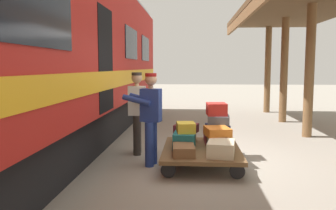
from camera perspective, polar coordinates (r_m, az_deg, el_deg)
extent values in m
plane|color=gray|center=(7.01, 7.88, -8.87)|extent=(60.00, 60.00, 0.00)
cylinder|color=brown|center=(14.59, 15.87, 5.52)|extent=(0.24, 0.24, 3.40)
cylinder|color=brown|center=(12.14, 18.31, 5.35)|extent=(0.24, 0.24, 3.40)
cylinder|color=brown|center=(9.73, 21.97, 5.08)|extent=(0.24, 0.24, 3.40)
cube|color=#B21E19|center=(7.48, -21.51, 9.88)|extent=(3.00, 16.51, 2.90)
cube|color=black|center=(7.58, -20.94, -4.58)|extent=(2.55, 15.68, 0.90)
cube|color=gold|center=(6.96, -9.91, 3.93)|extent=(0.03, 16.18, 0.36)
cube|color=black|center=(12.65, -3.66, 9.07)|extent=(0.02, 1.82, 0.84)
cube|color=black|center=(9.80, -5.92, 9.89)|extent=(0.02, 1.82, 0.84)
cube|color=black|center=(4.25, -19.78, 14.43)|extent=(0.02, 1.82, 0.84)
cube|color=black|center=(6.97, -10.46, 7.21)|extent=(0.12, 1.10, 2.00)
cube|color=brown|center=(6.59, 5.44, -7.24)|extent=(1.40, 1.97, 0.07)
cylinder|color=black|center=(5.91, 11.16, -10.52)|extent=(0.25, 0.05, 0.25)
cylinder|color=black|center=(5.88, 0.05, -10.50)|extent=(0.25, 0.05, 0.25)
cylinder|color=black|center=(7.42, 9.64, -7.04)|extent=(0.25, 0.05, 0.25)
cylinder|color=black|center=(7.40, 0.88, -7.00)|extent=(0.25, 0.05, 0.25)
cube|color=maroon|center=(7.10, 7.90, -5.16)|extent=(0.51, 0.59, 0.20)
cube|color=tan|center=(7.09, 2.77, -5.19)|extent=(0.45, 0.67, 0.19)
cube|color=beige|center=(6.04, 8.60, -6.98)|extent=(0.52, 0.66, 0.25)
cube|color=brown|center=(6.03, 2.56, -7.31)|extent=(0.40, 0.60, 0.17)
cube|color=#9EA0A5|center=(6.57, 8.22, -6.01)|extent=(0.42, 0.58, 0.22)
cube|color=#1E666B|center=(6.55, 2.68, -5.72)|extent=(0.42, 0.56, 0.28)
cube|color=gold|center=(6.53, 2.91, -3.66)|extent=(0.37, 0.44, 0.18)
cube|color=navy|center=(7.04, 8.03, -3.76)|extent=(0.48, 0.48, 0.16)
cube|color=#CC6B23|center=(6.55, 8.01, -4.32)|extent=(0.51, 0.60, 0.17)
cube|color=#4C515B|center=(7.04, 8.18, -2.38)|extent=(0.44, 0.51, 0.17)
cube|color=#AD231E|center=(7.04, 7.90, -0.67)|extent=(0.40, 0.47, 0.24)
cube|color=maroon|center=(7.04, 3.00, -3.80)|extent=(0.52, 0.53, 0.17)
cylinder|color=navy|center=(6.62, -2.47, -6.05)|extent=(0.16, 0.16, 0.82)
cylinder|color=navy|center=(6.44, -3.05, -6.41)|extent=(0.16, 0.16, 0.82)
cube|color=navy|center=(6.42, -2.79, -0.02)|extent=(0.40, 0.29, 0.60)
cylinder|color=tan|center=(6.39, -2.80, 2.92)|extent=(0.09, 0.09, 0.06)
sphere|color=tan|center=(6.38, -2.81, 4.18)|extent=(0.22, 0.22, 0.22)
cylinder|color=#A51919|center=(6.38, -2.81, 4.92)|extent=(0.21, 0.21, 0.06)
cylinder|color=navy|center=(6.63, -4.13, 1.04)|extent=(0.54, 0.21, 0.21)
cylinder|color=navy|center=(6.33, -5.15, 0.79)|extent=(0.54, 0.21, 0.21)
cylinder|color=#332D28|center=(7.28, -5.04, -4.95)|extent=(0.16, 0.16, 0.82)
cylinder|color=#332D28|center=(7.48, -4.97, -4.65)|extent=(0.16, 0.16, 0.82)
cube|color=silver|center=(7.28, -5.06, 0.70)|extent=(0.38, 0.26, 0.60)
cylinder|color=tan|center=(7.25, -5.08, 3.29)|extent=(0.09, 0.09, 0.06)
sphere|color=tan|center=(7.25, -5.09, 4.40)|extent=(0.22, 0.22, 0.22)
cylinder|color=#332D28|center=(7.25, -5.10, 5.05)|extent=(0.21, 0.21, 0.06)
cylinder|color=silver|center=(7.10, -3.36, 1.39)|extent=(0.54, 0.16, 0.21)
cylinder|color=silver|center=(7.42, -3.30, 1.59)|extent=(0.54, 0.16, 0.21)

